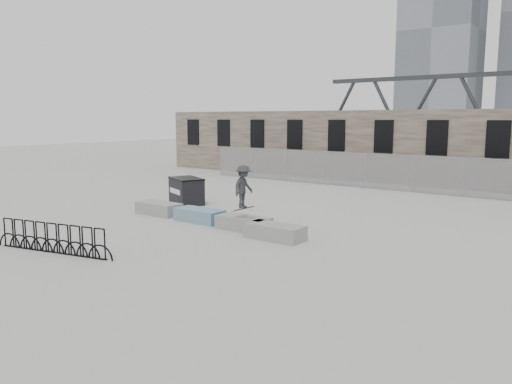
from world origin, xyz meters
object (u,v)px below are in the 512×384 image
planter_center_right (244,223)px  dumpster (186,191)px  planter_center_left (200,215)px  skateboarder (243,187)px  planter_offset (275,231)px  bike_rack (52,239)px  planter_far_left (159,208)px

planter_center_right → dumpster: dumpster is taller
planter_center_left → planter_center_right: bearing=-3.4°
planter_center_right → skateboarder: (0.19, -0.24, 1.35)m
planter_offset → bike_rack: size_ratio=0.46×
bike_rack → planter_center_left: bearing=86.4°
planter_center_left → planter_offset: bearing=-8.2°
planter_offset → planter_center_right: bearing=165.4°
dumpster → planter_far_left: bearing=-46.4°
skateboarder → dumpster: bearing=58.2°
bike_rack → skateboarder: 6.40m
planter_center_left → skateboarder: size_ratio=1.20×
planter_center_right → planter_offset: (1.68, -0.44, 0.00)m
planter_far_left → dumpster: dumpster is taller
planter_center_right → skateboarder: size_ratio=1.20×
planter_offset → skateboarder: size_ratio=1.20×
planter_center_right → dumpster: bearing=153.8°
planter_offset → bike_rack: bike_rack is taller
planter_far_left → planter_center_left: size_ratio=1.00×
dumpster → bike_rack: dumpster is taller
planter_center_left → planter_center_right: size_ratio=1.00×
planter_center_right → skateboarder: skateboarder is taller
bike_rack → skateboarder: (2.86, 5.60, 1.18)m
planter_offset → bike_rack: bearing=-128.8°
dumpster → planter_center_right: bearing=-2.2°
planter_offset → bike_rack: 6.94m
planter_center_left → planter_offset: 4.02m
planter_far_left → planter_offset: size_ratio=1.00×
planter_center_left → skateboarder: bearing=-8.7°
dumpster → skateboarder: bearing=-3.4°
planter_offset → dumpster: bearing=156.3°
planter_offset → planter_center_left: bearing=171.8°
planter_center_left → planter_far_left: bearing=178.4°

